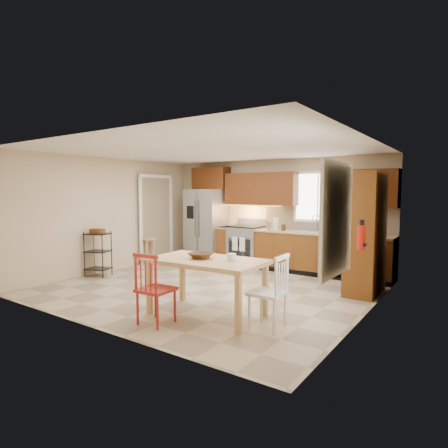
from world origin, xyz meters
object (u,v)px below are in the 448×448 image
table_bowl (201,259)px  table_jar (232,259)px  refrigerator (206,225)px  bar_stool (150,251)px  pantry (366,233)px  soap_bottle (329,229)px  utility_cart (98,254)px  chair_red (156,288)px  chair_white (267,291)px  range_stove (246,246)px  dining_table (207,288)px  fire_extinguisher (361,238)px

table_bowl → table_jar: table_jar is taller
refrigerator → bar_stool: (-0.80, -1.20, -0.59)m
refrigerator → pantry: 4.23m
soap_bottle → pantry: (0.95, -0.90, 0.05)m
pantry → utility_cart: 5.27m
chair_red → table_jar: chair_red is taller
chair_white → pantry: bearing=-16.8°
range_stove → table_bowl: bearing=-69.0°
table_jar → dining_table: bearing=-164.1°
utility_cart → fire_extinguisher: bearing=-10.8°
chair_red → bar_stool: (-3.02, 2.83, -0.16)m
range_stove → bar_stool: bearing=-147.1°
chair_red → chair_white: (1.30, 0.70, 0.00)m
pantry → dining_table: size_ratio=1.28×
dining_table → table_bowl: (-0.10, 0.00, 0.41)m
refrigerator → fire_extinguisher: size_ratio=5.06×
chair_red → utility_cart: bearing=153.4°
range_stove → bar_stool: (-1.95, -1.26, -0.14)m
table_bowl → bar_stool: bearing=146.3°
refrigerator → dining_table: bearing=-52.7°
soap_bottle → dining_table: bearing=-100.2°
soap_bottle → table_jar: bearing=-94.3°
bar_stool → utility_cart: size_ratio=0.69×
fire_extinguisher → bar_stool: fire_extinguisher is taller
pantry → fire_extinguisher: size_ratio=5.83×
refrigerator → chair_red: bearing=-61.1°
fire_extinguisher → refrigerator: bearing=155.5°
table_bowl → bar_stool: (-3.27, 2.18, -0.49)m
table_bowl → utility_cart: (-3.27, 0.69, -0.34)m
refrigerator → bar_stool: refrigerator is taller
chair_white → bar_stool: bearing=61.1°
chair_white → refrigerator: bearing=44.0°
fire_extinguisher → chair_red: size_ratio=0.37×
refrigerator → dining_table: (2.57, -3.38, -0.51)m
soap_bottle → utility_cart: (-3.98, -2.66, -0.53)m
table_jar → bar_stool: size_ratio=0.23×
soap_bottle → chair_white: size_ratio=0.20×
fire_extinguisher → table_jar: fire_extinguisher is taller
table_bowl → table_jar: bearing=12.5°
table_bowl → utility_cart: size_ratio=0.35×
fire_extinguisher → pantry: bearing=100.8°
soap_bottle → bar_stool: bearing=-163.6°
table_jar → bar_stool: table_jar is taller
chair_white → utility_cart: bearing=78.9°
fire_extinguisher → utility_cart: size_ratio=0.38×
soap_bottle → chair_red: (-0.96, -4.01, -0.51)m
dining_table → chair_white: size_ratio=1.70×
pantry → table_bowl: bearing=-124.0°
pantry → table_jar: pantry is taller
range_stove → pantry: pantry is taller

